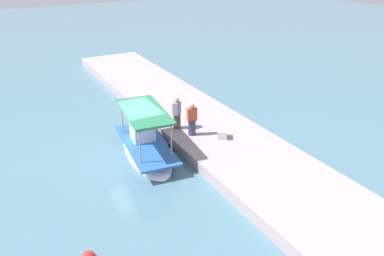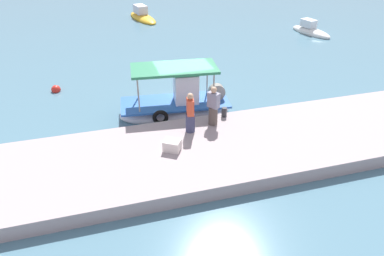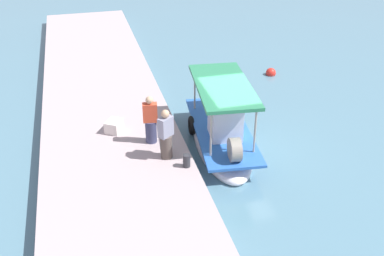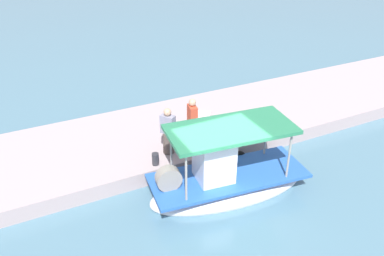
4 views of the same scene
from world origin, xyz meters
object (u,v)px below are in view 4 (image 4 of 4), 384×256
at_px(fisherman_by_crate, 168,133).
at_px(main_fishing_boat, 226,180).
at_px(fisherman_near_bollard, 192,123).
at_px(mooring_bollard, 155,159).
at_px(cargo_crate, 203,118).

bearing_deg(fisherman_by_crate, main_fishing_boat, 114.56).
xyz_separation_m(main_fishing_boat, fisherman_near_bollard, (-0.07, -2.60, 0.88)).
bearing_deg(mooring_bollard, main_fishing_boat, 134.72).
xyz_separation_m(main_fishing_boat, fisherman_by_crate, (1.05, -2.29, 0.88)).
distance_m(fisherman_near_bollard, cargo_crate, 1.70).
distance_m(fisherman_near_bollard, mooring_bollard, 2.08).
height_order(main_fishing_boat, mooring_bollard, main_fishing_boat).
xyz_separation_m(fisherman_near_bollard, cargo_crate, (-1.07, -1.19, -0.58)).
xyz_separation_m(main_fishing_boat, mooring_bollard, (1.76, -1.78, 0.30)).
relative_size(fisherman_near_bollard, mooring_bollard, 4.00).
distance_m(fisherman_by_crate, mooring_bollard, 1.05).
height_order(mooring_bollard, cargo_crate, mooring_bollard).
bearing_deg(fisherman_near_bollard, fisherman_by_crate, 15.60).
bearing_deg(main_fishing_boat, mooring_bollard, -45.28).
distance_m(main_fishing_boat, mooring_bollard, 2.52).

